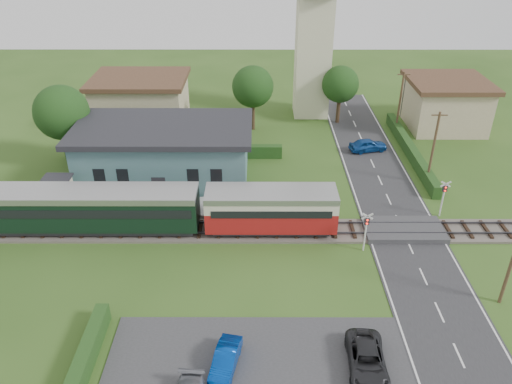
{
  "coord_description": "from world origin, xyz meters",
  "views": [
    {
      "loc": [
        -1.54,
        -30.54,
        22.26
      ],
      "look_at": [
        -1.61,
        4.0,
        2.49
      ],
      "focal_mm": 35.0,
      "sensor_mm": 36.0,
      "label": 1
    }
  ],
  "objects_px": {
    "equipment_hut": "(58,192)",
    "pedestrian_near": "(248,195)",
    "pedestrian_far": "(75,200)",
    "train": "(53,208)",
    "church_tower": "(314,29)",
    "car_on_road": "(368,145)",
    "house_east": "(445,103)",
    "station_building": "(165,152)",
    "house_west": "(141,100)",
    "crossing_signal_near": "(366,226)",
    "car_park_blue": "(225,360)",
    "crossing_signal_far": "(444,193)",
    "car_park_dark": "(367,360)"
  },
  "relations": [
    {
      "from": "equipment_hut",
      "to": "pedestrian_near",
      "type": "height_order",
      "value": "equipment_hut"
    },
    {
      "from": "pedestrian_far",
      "to": "equipment_hut",
      "type": "bearing_deg",
      "value": 84.1
    },
    {
      "from": "train",
      "to": "pedestrian_far",
      "type": "bearing_deg",
      "value": 75.15
    },
    {
      "from": "church_tower",
      "to": "car_on_road",
      "type": "distance_m",
      "value": 15.41
    },
    {
      "from": "house_east",
      "to": "equipment_hut",
      "type": "bearing_deg",
      "value": -153.68
    },
    {
      "from": "church_tower",
      "to": "pedestrian_near",
      "type": "distance_m",
      "value": 25.23
    },
    {
      "from": "equipment_hut",
      "to": "train",
      "type": "bearing_deg",
      "value": -76.58
    },
    {
      "from": "station_building",
      "to": "house_west",
      "type": "xyz_separation_m",
      "value": [
        -5.0,
        14.01,
        0.1
      ]
    },
    {
      "from": "pedestrian_near",
      "to": "house_west",
      "type": "bearing_deg",
      "value": -51.58
    },
    {
      "from": "crossing_signal_near",
      "to": "car_park_blue",
      "type": "relative_size",
      "value": 0.96
    },
    {
      "from": "equipment_hut",
      "to": "pedestrian_far",
      "type": "xyz_separation_m",
      "value": [
        1.46,
        -0.56,
        -0.43
      ]
    },
    {
      "from": "train",
      "to": "pedestrian_near",
      "type": "distance_m",
      "value": 15.36
    },
    {
      "from": "station_building",
      "to": "house_west",
      "type": "relative_size",
      "value": 1.48
    },
    {
      "from": "house_east",
      "to": "crossing_signal_near",
      "type": "bearing_deg",
      "value": -119.13
    },
    {
      "from": "pedestrian_far",
      "to": "crossing_signal_far",
      "type": "bearing_deg",
      "value": -75.54
    },
    {
      "from": "train",
      "to": "house_west",
      "type": "xyz_separation_m",
      "value": [
        2.24,
        23.0,
        0.61
      ]
    },
    {
      "from": "station_building",
      "to": "car_on_road",
      "type": "distance_m",
      "value": 21.02
    },
    {
      "from": "car_on_road",
      "to": "crossing_signal_near",
      "type": "bearing_deg",
      "value": 154.68
    },
    {
      "from": "crossing_signal_far",
      "to": "car_park_blue",
      "type": "height_order",
      "value": "crossing_signal_far"
    },
    {
      "from": "equipment_hut",
      "to": "church_tower",
      "type": "bearing_deg",
      "value": 44.75
    },
    {
      "from": "pedestrian_near",
      "to": "pedestrian_far",
      "type": "xyz_separation_m",
      "value": [
        -14.21,
        -0.92,
        0.02
      ]
    },
    {
      "from": "train",
      "to": "car_on_road",
      "type": "distance_m",
      "value": 31.16
    },
    {
      "from": "house_west",
      "to": "pedestrian_far",
      "type": "xyz_separation_m",
      "value": [
        -1.54,
        -20.36,
        -1.48
      ]
    },
    {
      "from": "equipment_hut",
      "to": "house_west",
      "type": "distance_m",
      "value": 20.05
    },
    {
      "from": "car_park_dark",
      "to": "pedestrian_near",
      "type": "relative_size",
      "value": 2.64
    },
    {
      "from": "station_building",
      "to": "pedestrian_near",
      "type": "bearing_deg",
      "value": -35.27
    },
    {
      "from": "station_building",
      "to": "pedestrian_far",
      "type": "distance_m",
      "value": 9.22
    },
    {
      "from": "equipment_hut",
      "to": "crossing_signal_far",
      "type": "bearing_deg",
      "value": -1.46
    },
    {
      "from": "equipment_hut",
      "to": "house_east",
      "type": "distance_m",
      "value": 42.41
    },
    {
      "from": "car_on_road",
      "to": "car_park_blue",
      "type": "distance_m",
      "value": 31.32
    },
    {
      "from": "train",
      "to": "house_west",
      "type": "height_order",
      "value": "house_west"
    },
    {
      "from": "station_building",
      "to": "crossing_signal_near",
      "type": "relative_size",
      "value": 4.88
    },
    {
      "from": "house_west",
      "to": "crossing_signal_near",
      "type": "xyz_separation_m",
      "value": [
        21.4,
        -25.41,
        -0.65
      ]
    },
    {
      "from": "church_tower",
      "to": "car_park_dark",
      "type": "bearing_deg",
      "value": -90.73
    },
    {
      "from": "equipment_hut",
      "to": "car_on_road",
      "type": "distance_m",
      "value": 30.44
    },
    {
      "from": "church_tower",
      "to": "pedestrian_near",
      "type": "height_order",
      "value": "church_tower"
    },
    {
      "from": "car_park_blue",
      "to": "car_park_dark",
      "type": "bearing_deg",
      "value": 10.64
    },
    {
      "from": "train",
      "to": "church_tower",
      "type": "xyz_separation_m",
      "value": [
        22.24,
        26.0,
        8.05
      ]
    },
    {
      "from": "crossing_signal_far",
      "to": "car_park_blue",
      "type": "bearing_deg",
      "value": -136.93
    },
    {
      "from": "church_tower",
      "to": "crossing_signal_far",
      "type": "height_order",
      "value": "church_tower"
    },
    {
      "from": "station_building",
      "to": "house_east",
      "type": "distance_m",
      "value": 32.7
    },
    {
      "from": "church_tower",
      "to": "house_east",
      "type": "height_order",
      "value": "church_tower"
    },
    {
      "from": "church_tower",
      "to": "car_park_blue",
      "type": "relative_size",
      "value": 5.14
    },
    {
      "from": "equipment_hut",
      "to": "church_tower",
      "type": "relative_size",
      "value": 0.14
    },
    {
      "from": "church_tower",
      "to": "house_west",
      "type": "relative_size",
      "value": 1.63
    },
    {
      "from": "train",
      "to": "church_tower",
      "type": "distance_m",
      "value": 35.15
    },
    {
      "from": "car_park_blue",
      "to": "pedestrian_near",
      "type": "height_order",
      "value": "pedestrian_near"
    },
    {
      "from": "crossing_signal_far",
      "to": "car_park_dark",
      "type": "xyz_separation_m",
      "value": [
        -9.1,
        -15.84,
        -1.44
      ]
    },
    {
      "from": "train",
      "to": "car_park_blue",
      "type": "xyz_separation_m",
      "value": [
        13.98,
        -13.37,
        -1.53
      ]
    },
    {
      "from": "car_park_blue",
      "to": "pedestrian_far",
      "type": "bearing_deg",
      "value": 140.87
    }
  ]
}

